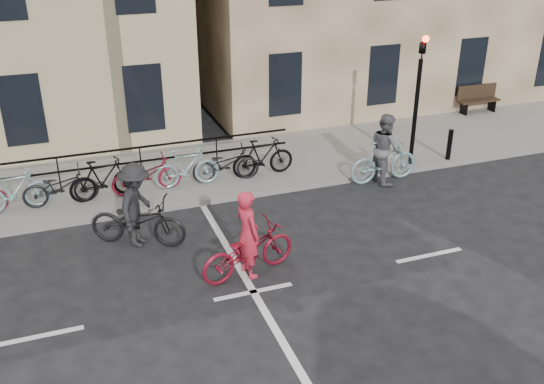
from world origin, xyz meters
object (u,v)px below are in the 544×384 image
object	(u,v)px
cyclist_pink	(248,246)
cyclist_dark	(137,214)
cyclist_grey	(385,155)
traffic_light	(419,85)
bench	(478,98)

from	to	relation	value
cyclist_pink	cyclist_dark	bearing A→B (deg)	30.36
cyclist_grey	cyclist_dark	xyz separation A→B (m)	(-6.78, -1.15, -0.02)
traffic_light	cyclist_dark	size ratio (longest dim) A/B	1.73
cyclist_grey	cyclist_dark	size ratio (longest dim) A/B	0.89
bench	cyclist_pink	size ratio (longest dim) A/B	0.73
traffic_light	bench	world-z (taller)	traffic_light
cyclist_pink	cyclist_grey	xyz separation A→B (m)	(4.89, 3.14, 0.13)
bench	cyclist_pink	bearing A→B (deg)	-146.98
cyclist_dark	cyclist_pink	bearing A→B (deg)	-107.77
cyclist_dark	cyclist_grey	bearing A→B (deg)	-51.68
cyclist_dark	bench	bearing A→B (deg)	-39.62
cyclist_pink	cyclist_dark	xyz separation A→B (m)	(-1.89, 1.99, 0.11)
traffic_light	cyclist_pink	distance (m)	7.34
cyclist_grey	traffic_light	bearing A→B (deg)	-66.58
traffic_light	cyclist_dark	bearing A→B (deg)	-168.04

